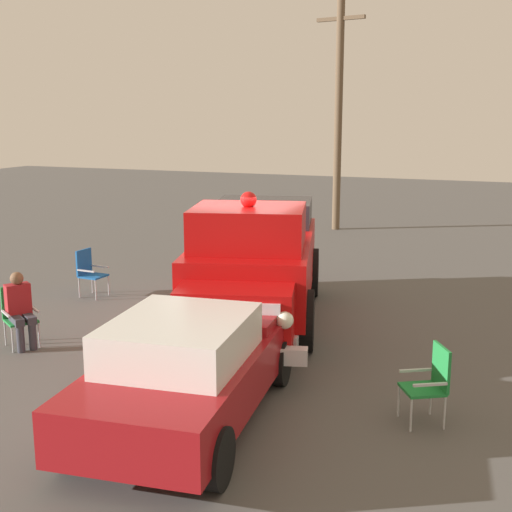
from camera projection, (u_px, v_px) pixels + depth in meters
The scene contains 8 objects.
ground_plane at pixel (236, 318), 13.14m from camera, with size 60.00×60.00×0.00m, color #514F4C.
vintage_fire_truck at pixel (255, 260), 12.70m from camera, with size 3.70×6.31×2.59m.
classic_hot_rod at pixel (191, 364), 8.66m from camera, with size 2.32×4.53×1.46m.
lawn_chair_near_truck at pixel (18, 311), 11.52m from camera, with size 0.68×0.68×1.02m.
lawn_chair_by_car at pixel (432, 379), 8.60m from camera, with size 0.67×0.67×1.02m.
lawn_chair_spare at pixel (89, 269), 14.62m from camera, with size 0.53×0.54×1.02m.
spectator_seated at pixel (20, 307), 11.39m from camera, with size 0.65×0.61×1.29m.
utility_pole at pixel (338, 113), 22.43m from camera, with size 1.69×0.46×7.48m.
Camera 1 is at (4.97, -11.59, 3.89)m, focal length 47.56 mm.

